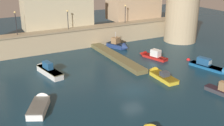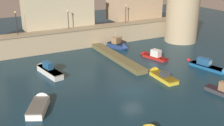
{
  "view_description": "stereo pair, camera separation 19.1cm",
  "coord_description": "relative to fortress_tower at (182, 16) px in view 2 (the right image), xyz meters",
  "views": [
    {
      "loc": [
        -16.62,
        -25.56,
        14.69
      ],
      "look_at": [
        0.0,
        5.47,
        1.83
      ],
      "focal_mm": 44.04,
      "sensor_mm": 36.0,
      "label": 1
    },
    {
      "loc": [
        -16.45,
        -25.65,
        14.69
      ],
      "look_at": [
        0.0,
        5.47,
        1.83
      ],
      "focal_mm": 44.04,
      "sensor_mm": 36.0,
      "label": 2
    }
  ],
  "objects": [
    {
      "name": "ground_plane",
      "position": [
        -20.41,
        -14.95,
        -5.03
      ],
      "size": [
        114.91,
        114.91,
        0.0
      ],
      "primitive_type": "plane",
      "color": "#112D3D"
    },
    {
      "name": "quay_wall",
      "position": [
        -20.41,
        5.33,
        -3.2
      ],
      "size": [
        47.21,
        2.55,
        3.63
      ],
      "color": "tan",
      "rests_on": "ground"
    },
    {
      "name": "old_town_backdrop",
      "position": [
        -20.58,
        9.16,
        2.48
      ],
      "size": [
        42.25,
        6.14,
        8.86
      ],
      "color": "tan",
      "rests_on": "ground"
    },
    {
      "name": "fortress_tower",
      "position": [
        0.0,
        0.0,
        0.0
      ],
      "size": [
        6.75,
        6.75,
        9.94
      ],
      "color": "tan",
      "rests_on": "ground"
    },
    {
      "name": "pier_dock",
      "position": [
        -16.52,
        -3.55,
        -4.7
      ],
      "size": [
        1.86,
        15.51,
        0.7
      ],
      "color": "brown",
      "rests_on": "ground"
    },
    {
      "name": "quay_lamp_0",
      "position": [
        -30.03,
        5.33,
        1.11
      ],
      "size": [
        0.32,
        0.32,
        3.84
      ],
      "color": "black",
      "rests_on": "quay_wall"
    },
    {
      "name": "quay_lamp_1",
      "position": [
        -21.28,
        5.33,
        0.85
      ],
      "size": [
        0.32,
        0.32,
        3.37
      ],
      "color": "black",
      "rests_on": "quay_wall"
    },
    {
      "name": "quay_lamp_2",
      "position": [
        -9.55,
        5.33,
        0.91
      ],
      "size": [
        0.32,
        0.32,
        3.47
      ],
      "color": "black",
      "rests_on": "quay_wall"
    },
    {
      "name": "moored_boat_2",
      "position": [
        -31.45,
        -13.73,
        -4.62
      ],
      "size": [
        3.75,
        5.3,
        1.58
      ],
      "rotation": [
        0.0,
        0.0,
        1.11
      ],
      "color": "white",
      "rests_on": "ground"
    },
    {
      "name": "moored_boat_3",
      "position": [
        -14.95,
        -13.02,
        -4.68
      ],
      "size": [
        1.73,
        5.71,
        1.62
      ],
      "rotation": [
        0.0,
        0.0,
        1.55
      ],
      "color": "gold",
      "rests_on": "ground"
    },
    {
      "name": "moored_boat_5",
      "position": [
        -11.09,
        -5.87,
        -4.58
      ],
      "size": [
        2.73,
        5.54,
        1.9
      ],
      "rotation": [
        0.0,
        0.0,
        1.86
      ],
      "color": "red",
      "rests_on": "ground"
    },
    {
      "name": "moored_boat_6",
      "position": [
        -13.18,
        1.44,
        -4.43
      ],
      "size": [
        3.22,
        4.68,
        3.29
      ],
      "rotation": [
        0.0,
        0.0,
        -1.16
      ],
      "color": "navy",
      "rests_on": "ground"
    },
    {
      "name": "moored_boat_7",
      "position": [
        -28.13,
        -4.47,
        -4.47
      ],
      "size": [
        2.64,
        6.93,
        2.04
      ],
      "rotation": [
        0.0,
        0.0,
        1.77
      ],
      "color": "silver",
      "rests_on": "ground"
    },
    {
      "name": "moored_boat_10",
      "position": [
        -6.54,
        -14.54,
        -4.62
      ],
      "size": [
        2.96,
        6.81,
        1.94
      ],
      "rotation": [
        0.0,
        0.0,
        -1.33
      ],
      "color": "#195689",
      "rests_on": "ground"
    },
    {
      "name": "mooring_buoy_0",
      "position": [
        -6.54,
        -9.61,
        -5.03
      ],
      "size": [
        0.6,
        0.6,
        0.6
      ],
      "primitive_type": "sphere",
      "color": "red",
      "rests_on": "ground"
    }
  ]
}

